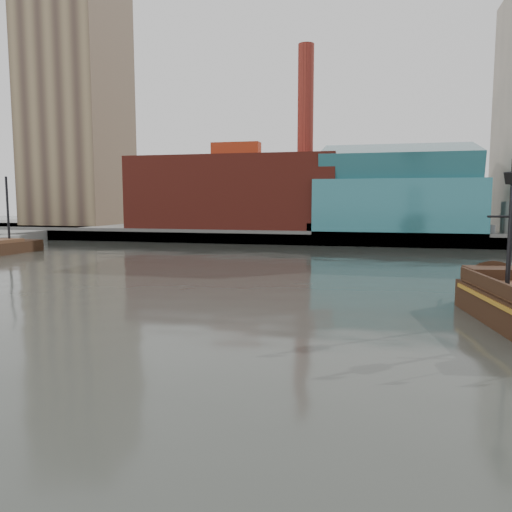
# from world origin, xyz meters

# --- Properties ---
(ground) EXTENTS (400.00, 400.00, 0.00)m
(ground) POSITION_xyz_m (0.00, 0.00, 0.00)
(ground) COLOR #282A25
(ground) RESTS_ON ground
(promenade_far) EXTENTS (220.00, 60.00, 2.00)m
(promenade_far) POSITION_xyz_m (0.00, 92.00, 1.00)
(promenade_far) COLOR slate
(promenade_far) RESTS_ON ground
(seawall) EXTENTS (220.00, 1.00, 2.60)m
(seawall) POSITION_xyz_m (0.00, 62.50, 1.30)
(seawall) COLOR #4C4C49
(seawall) RESTS_ON ground
(skyline) EXTENTS (149.00, 45.00, 62.00)m
(skyline) POSITION_xyz_m (5.21, 84.56, 24.55)
(skyline) COLOR #7B6849
(skyline) RESTS_ON promenade_far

